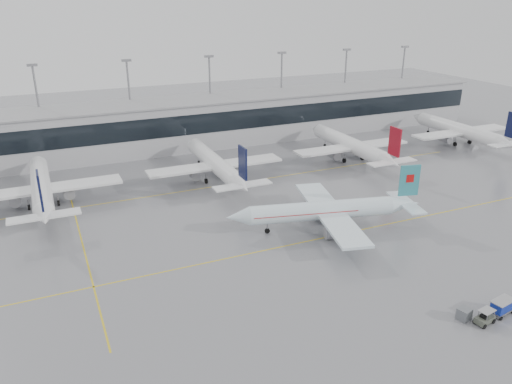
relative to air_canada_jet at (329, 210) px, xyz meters
name	(u,v)px	position (x,y,z in m)	size (l,w,h in m)	color
ground	(286,246)	(-9.59, -2.91, -3.34)	(320.00, 320.00, 0.00)	gray
taxi_line_main	(286,246)	(-9.59, -2.91, -3.34)	(120.00, 0.25, 0.01)	gold
taxi_line_north	(222,185)	(-9.59, 27.09, -3.34)	(120.00, 0.25, 0.01)	gold
taxi_line_cross	(82,241)	(-39.59, 12.09, -3.34)	(0.25, 60.00, 0.01)	gold
terminal	(179,125)	(-9.59, 59.09, 2.66)	(180.00, 15.00, 12.00)	#A9A9AD
terminal_glass	(187,125)	(-9.59, 51.54, 4.16)	(180.00, 0.20, 5.00)	black
terminal_roof	(177,101)	(-9.59, 59.09, 8.86)	(182.00, 16.00, 0.40)	gray
light_masts	(171,93)	(-9.59, 65.09, 10.00)	(156.40, 1.00, 22.60)	gray
air_canada_jet	(329,210)	(0.00, 0.00, 0.00)	(34.26, 27.33, 10.63)	white
parked_jet_b	(41,187)	(-44.59, 30.78, 0.37)	(29.64, 36.96, 11.72)	white
parked_jet_c	(215,164)	(-9.59, 30.78, 0.37)	(29.64, 36.96, 11.72)	white
parked_jet_d	(351,145)	(25.41, 30.78, 0.37)	(29.64, 36.96, 11.72)	white
parked_jet_e	(461,131)	(60.41, 30.78, 0.37)	(29.64, 36.96, 11.72)	white
baggage_tug	(484,319)	(3.36, -30.98, -2.70)	(3.84, 1.96, 1.83)	#464B40
baggage_cart	(502,306)	(6.91, -30.37, -2.17)	(3.49, 2.32, 2.00)	gray
gse_unit	(464,314)	(1.66, -29.34, -2.58)	(1.53, 1.42, 1.53)	slate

